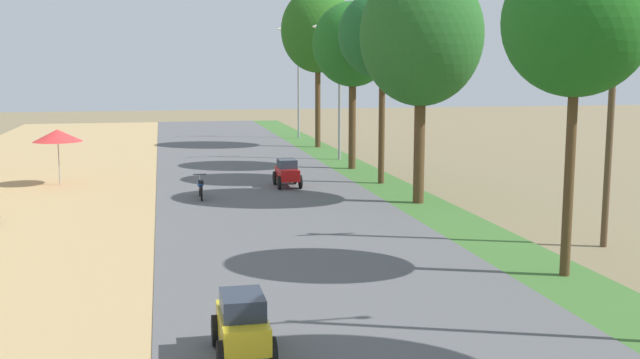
% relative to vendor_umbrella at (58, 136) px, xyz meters
% --- Properties ---
extents(vendor_umbrella, '(2.20, 2.20, 2.52)m').
position_rel_vendor_umbrella_xyz_m(vendor_umbrella, '(0.00, 0.00, 0.00)').
color(vendor_umbrella, '#99999E').
rests_on(vendor_umbrella, dirt_shoulder).
extents(median_tree_second, '(3.69, 3.69, 8.33)m').
position_rel_vendor_umbrella_xyz_m(median_tree_second, '(14.73, -18.42, 4.19)').
color(median_tree_second, '#4C351E').
rests_on(median_tree_second, median_strip).
extents(median_tree_third, '(4.75, 4.75, 9.23)m').
position_rel_vendor_umbrella_xyz_m(median_tree_third, '(14.47, -7.66, 4.25)').
color(median_tree_third, '#4C351E').
rests_on(median_tree_third, median_strip).
extents(median_tree_fourth, '(4.03, 4.03, 8.72)m').
position_rel_vendor_umbrella_xyz_m(median_tree_fourth, '(14.44, -2.53, 4.47)').
color(median_tree_fourth, '#4C351E').
rests_on(median_tree_fourth, median_strip).
extents(median_tree_fifth, '(4.15, 4.15, 8.64)m').
position_rel_vendor_umbrella_xyz_m(median_tree_fifth, '(14.36, 2.60, 4.17)').
color(median_tree_fifth, '#4C351E').
rests_on(median_tree_fifth, median_strip).
extents(median_tree_sixth, '(4.80, 4.80, 10.35)m').
position_rel_vendor_umbrella_xyz_m(median_tree_sixth, '(14.73, 13.31, 5.34)').
color(median_tree_sixth, '#4C351E').
rests_on(median_tree_sixth, median_strip).
extents(streetlamp_mid, '(3.16, 0.20, 7.73)m').
position_rel_vendor_umbrella_xyz_m(streetlamp_mid, '(14.60, 6.51, 2.21)').
color(streetlamp_mid, gray).
rests_on(streetlamp_mid, median_strip).
extents(streetlamp_far, '(3.16, 0.20, 8.19)m').
position_rel_vendor_umbrella_xyz_m(streetlamp_far, '(14.60, 19.71, 2.45)').
color(streetlamp_far, gray).
rests_on(streetlamp_far, median_strip).
extents(utility_pole_near, '(1.80, 0.20, 9.07)m').
position_rel_vendor_umbrella_xyz_m(utility_pole_near, '(17.64, -15.57, 2.42)').
color(utility_pole_near, brown).
rests_on(utility_pole_near, ground).
extents(car_hatchback_yellow, '(1.04, 2.00, 1.23)m').
position_rel_vendor_umbrella_xyz_m(car_hatchback_yellow, '(5.96, -22.35, -1.56)').
color(car_hatchback_yellow, gold).
rests_on(car_hatchback_yellow, road_strip).
extents(car_hatchback_red, '(1.04, 2.00, 1.23)m').
position_rel_vendor_umbrella_xyz_m(car_hatchback_red, '(10.03, -2.72, -1.56)').
color(car_hatchback_red, red).
rests_on(car_hatchback_red, road_strip).
extents(motorbike_ahead_second, '(0.54, 1.80, 0.94)m').
position_rel_vendor_umbrella_xyz_m(motorbike_ahead_second, '(6.08, -4.97, -1.73)').
color(motorbike_ahead_second, black).
rests_on(motorbike_ahead_second, road_strip).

